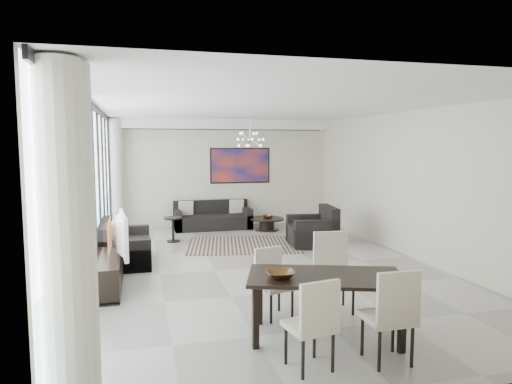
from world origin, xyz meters
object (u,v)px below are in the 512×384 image
object	(u,v)px
tv_console	(106,273)
dining_table	(326,283)
coffee_table	(267,223)
television	(116,235)
sofa_main	(213,219)

from	to	relation	value
tv_console	dining_table	world-z (taller)	dining_table
tv_console	coffee_table	bearing A→B (deg)	47.52
television	tv_console	bearing A→B (deg)	107.39
coffee_table	dining_table	xyz separation A→B (m)	(-1.16, -6.58, 0.48)
tv_console	dining_table	bearing A→B (deg)	-43.93
dining_table	coffee_table	bearing A→B (deg)	79.98
sofa_main	tv_console	world-z (taller)	sofa_main
sofa_main	dining_table	size ratio (longest dim) A/B	1.03
sofa_main	dining_table	xyz separation A→B (m)	(0.18, -7.17, 0.41)
sofa_main	television	distance (m)	5.16
tv_console	sofa_main	bearing A→B (deg)	62.76
coffee_table	sofa_main	world-z (taller)	sofa_main
sofa_main	tv_console	size ratio (longest dim) A/B	1.24
television	dining_table	size ratio (longest dim) A/B	0.59
coffee_table	dining_table	bearing A→B (deg)	-100.02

